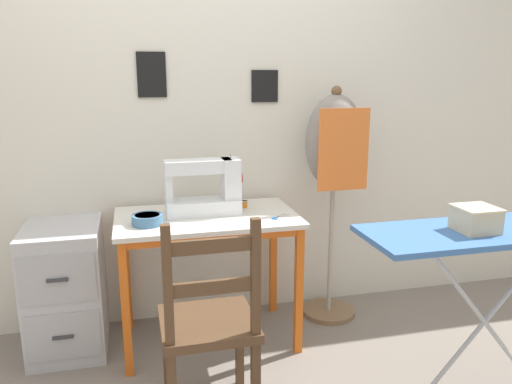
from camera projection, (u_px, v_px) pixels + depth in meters
ground_plane at (218, 366)px, 2.56m from camera, size 14.00×14.00×0.00m
wall_back at (196, 107)px, 2.86m from camera, size 10.00×0.06×2.55m
sewing_table at (208, 234)px, 2.67m from camera, size 0.96×0.57×0.73m
sewing_machine at (207, 189)px, 2.66m from camera, size 0.41×0.16×0.32m
fabric_bowl at (147, 219)px, 2.49m from camera, size 0.16×0.16×0.05m
scissors at (278, 217)px, 2.62m from camera, size 0.11×0.10×0.01m
thread_spool_near_machine at (245, 204)px, 2.80m from camera, size 0.04×0.04×0.04m
wooden_chair at (209, 325)px, 2.09m from camera, size 0.40×0.38×0.93m
filing_cabinet at (66, 288)px, 2.66m from camera, size 0.39×0.49×0.69m
dress_form at (334, 154)px, 2.88m from camera, size 0.35×0.32×1.40m
ironing_board at (494, 238)px, 2.09m from camera, size 1.14×0.38×0.84m
storage_box at (476, 219)px, 2.02m from camera, size 0.16×0.16×0.10m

